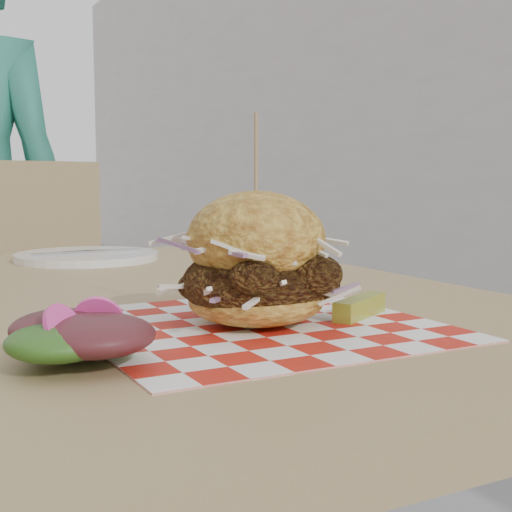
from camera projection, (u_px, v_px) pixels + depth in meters
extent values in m
cube|color=tan|center=(166.00, 306.00, 0.99)|extent=(0.80, 1.20, 0.04)
cylinder|color=#333338|center=(223.00, 415.00, 1.66)|extent=(0.05, 0.05, 0.71)
cube|color=tan|center=(48.00, 364.00, 1.75)|extent=(0.53, 0.53, 0.04)
cube|color=tan|center=(5.00, 257.00, 1.86)|extent=(0.41, 0.17, 0.50)
cylinder|color=#333338|center=(19.00, 502.00, 1.52)|extent=(0.03, 0.03, 0.43)
cylinder|color=#333338|center=(153.00, 455.00, 1.78)|extent=(0.03, 0.03, 0.43)
cylinder|color=#333338|center=(75.00, 421.00, 2.03)|extent=(0.03, 0.03, 0.43)
cube|color=red|center=(256.00, 325.00, 0.76)|extent=(0.36, 0.36, 0.00)
ellipsoid|color=gold|center=(256.00, 301.00, 0.75)|extent=(0.14, 0.14, 0.05)
ellipsoid|color=brown|center=(256.00, 282.00, 0.75)|extent=(0.16, 0.15, 0.08)
ellipsoid|color=gold|center=(256.00, 240.00, 0.75)|extent=(0.15, 0.15, 0.10)
cylinder|color=tan|center=(256.00, 167.00, 0.74)|extent=(0.00, 0.00, 0.11)
cube|color=olive|center=(360.00, 307.00, 0.80)|extent=(0.09, 0.07, 0.02)
ellipsoid|color=#3F1419|center=(120.00, 345.00, 0.61)|extent=(0.08, 0.08, 0.03)
ellipsoid|color=#224F16|center=(90.00, 341.00, 0.62)|extent=(0.08, 0.08, 0.03)
ellipsoid|color=#224F16|center=(56.00, 348.00, 0.60)|extent=(0.08, 0.08, 0.03)
ellipsoid|color=#3F1419|center=(65.00, 356.00, 0.57)|extent=(0.08, 0.08, 0.03)
ellipsoid|color=#224F16|center=(107.00, 355.00, 0.58)|extent=(0.08, 0.08, 0.03)
cylinder|color=#E6409E|center=(99.00, 319.00, 0.62)|extent=(0.05, 0.05, 0.04)
cylinder|color=white|center=(87.00, 256.00, 1.36)|extent=(0.27, 0.27, 0.01)
cube|color=silver|center=(71.00, 252.00, 1.34)|extent=(0.15, 0.03, 0.00)
cube|color=silver|center=(102.00, 251.00, 1.37)|extent=(0.15, 0.03, 0.00)
cube|color=#966544|center=(248.00, 250.00, 1.42)|extent=(0.15, 0.12, 0.02)
ellipsoid|color=#224F16|center=(248.00, 236.00, 1.42)|extent=(0.09, 0.09, 0.03)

